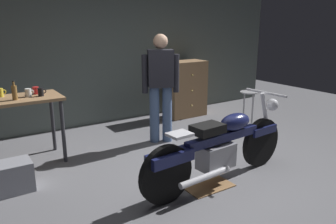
% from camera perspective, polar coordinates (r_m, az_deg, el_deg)
% --- Properties ---
extents(ground_plane, '(12.00, 12.00, 0.00)m').
position_cam_1_polar(ground_plane, '(4.22, 4.94, -10.72)').
color(ground_plane, slate).
extents(back_wall, '(8.00, 0.12, 3.10)m').
position_cam_1_polar(back_wall, '(6.24, -11.12, 12.24)').
color(back_wall, '#56605B').
rests_on(back_wall, ground_plane).
extents(workbench, '(1.30, 0.64, 0.90)m').
position_cam_1_polar(workbench, '(4.69, -25.64, 0.70)').
color(workbench, '#99724C').
rests_on(workbench, ground_plane).
extents(motorcycle, '(2.19, 0.60, 1.00)m').
position_cam_1_polar(motorcycle, '(3.92, 9.00, -5.77)').
color(motorcycle, black).
rests_on(motorcycle, ground_plane).
extents(person_standing, '(0.53, 0.36, 1.67)m').
position_cam_1_polar(person_standing, '(5.10, -1.26, 4.84)').
color(person_standing, '#4C658E').
rests_on(person_standing, ground_plane).
extents(shop_stool, '(0.32, 0.32, 0.64)m').
position_cam_1_polar(shop_stool, '(6.14, 13.63, 2.12)').
color(shop_stool, '#B2B2B7').
rests_on(shop_stool, ground_plane).
extents(wooden_dresser, '(0.80, 0.47, 1.10)m').
position_cam_1_polar(wooden_dresser, '(6.66, 2.94, 3.98)').
color(wooden_dresser, '#99724C').
rests_on(wooden_dresser, ground_plane).
extents(drip_tray, '(0.56, 0.40, 0.01)m').
position_cam_1_polar(drip_tray, '(3.99, 6.61, -12.30)').
color(drip_tray, olive).
rests_on(drip_tray, ground_plane).
extents(storage_bin, '(0.44, 0.32, 0.34)m').
position_cam_1_polar(storage_bin, '(4.16, -25.21, -10.02)').
color(storage_bin, gray).
rests_on(storage_bin, ground_plane).
extents(mug_black_matte, '(0.11, 0.07, 0.11)m').
position_cam_1_polar(mug_black_matte, '(4.66, -20.91, 3.23)').
color(mug_black_matte, black).
rests_on(mug_black_matte, workbench).
extents(mug_red_diner, '(0.12, 0.08, 0.10)m').
position_cam_1_polar(mug_red_diner, '(4.83, -21.66, 3.46)').
color(mug_red_diner, red).
rests_on(mug_red_diner, workbench).
extents(mug_white_ceramic, '(0.11, 0.08, 0.11)m').
position_cam_1_polar(mug_white_ceramic, '(4.68, -22.77, 3.07)').
color(mug_white_ceramic, white).
rests_on(mug_white_ceramic, workbench).
extents(mug_yellow_tall, '(0.11, 0.07, 0.11)m').
position_cam_1_polar(mug_yellow_tall, '(4.83, -26.74, 2.99)').
color(mug_yellow_tall, yellow).
rests_on(mug_yellow_tall, workbench).
extents(bottle, '(0.06, 0.06, 0.24)m').
position_cam_1_polar(bottle, '(4.55, -24.78, 3.09)').
color(bottle, olive).
rests_on(bottle, workbench).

